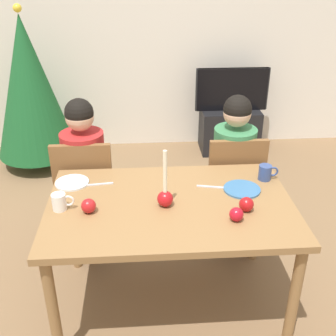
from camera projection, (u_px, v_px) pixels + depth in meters
The scene contains 20 objects.
ground_plane at pixel (170, 301), 2.71m from camera, with size 7.68×7.68×0.00m, color brown.
back_wall at pixel (152, 29), 4.42m from camera, with size 6.40×0.10×2.60m, color silver.
dining_table at pixel (170, 215), 2.40m from camera, with size 1.40×0.90×0.75m.
chair_left at pixel (86, 189), 2.98m from camera, with size 0.40×0.40×0.90m.
chair_right at pixel (233, 184), 3.04m from camera, with size 0.40×0.40×0.90m.
person_left_child at pixel (86, 180), 2.98m from camera, with size 0.30×0.30×1.17m.
person_right_child at pixel (232, 175), 3.05m from camera, with size 0.30×0.30×1.17m.
tv_stand at pixel (229, 130), 4.69m from camera, with size 0.64×0.40×0.48m, color black.
tv at pixel (232, 89), 4.47m from camera, with size 0.79×0.05×0.46m.
christmas_tree at pixel (30, 87), 4.10m from camera, with size 0.80×0.80×1.61m.
candle_centerpiece at pixel (165, 195), 2.31m from camera, with size 0.09×0.09×0.34m.
plate_left at pixel (72, 183), 2.56m from camera, with size 0.21×0.21×0.01m, color silver.
plate_right at pixel (242, 189), 2.49m from camera, with size 0.22×0.22×0.01m, color teal.
mug_left at pixel (60, 202), 2.28m from camera, with size 0.12×0.08×0.10m.
mug_right at pixel (266, 172), 2.59m from camera, with size 0.12×0.08×0.10m.
fork_left at pixel (99, 184), 2.55m from camera, with size 0.18×0.01×0.01m, color silver.
fork_right at pixel (212, 187), 2.52m from camera, with size 0.18×0.01×0.01m, color silver.
apple_near_candle at pixel (246, 204), 2.28m from camera, with size 0.08×0.08×0.08m, color #AD1316.
apple_by_left_plate at pixel (236, 214), 2.19m from camera, with size 0.08×0.08×0.08m, color red.
apple_by_right_mug at pixel (89, 206), 2.26m from camera, with size 0.08×0.08×0.08m, color red.
Camera 1 is at (-0.15, -2.00, 2.01)m, focal length 44.51 mm.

